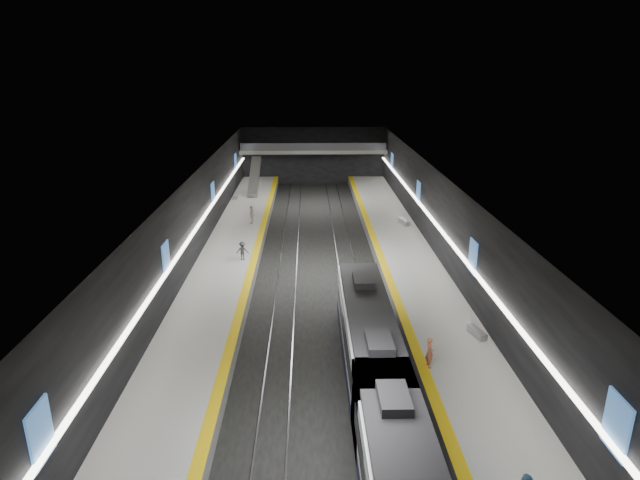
{
  "coord_description": "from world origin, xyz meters",
  "views": [
    {
      "loc": [
        -0.76,
        -40.35,
        16.47
      ],
      "look_at": [
        0.21,
        2.58,
        2.2
      ],
      "focal_mm": 30.0,
      "sensor_mm": 36.0,
      "label": 1
    }
  ],
  "objects_px": {
    "passenger_right_a": "(429,353)",
    "escalator": "(254,176)",
    "passenger_left_a": "(252,215)",
    "bench_right_far": "(404,222)",
    "train": "(384,407)",
    "bench_left_far": "(236,196)",
    "passenger_left_b": "(242,251)",
    "bench_right_near": "(477,332)"
  },
  "relations": [
    {
      "from": "passenger_right_a",
      "to": "bench_right_far",
      "type": "bearing_deg",
      "value": -15.31
    },
    {
      "from": "passenger_left_a",
      "to": "passenger_left_b",
      "type": "xyz_separation_m",
      "value": [
        0.28,
        -10.52,
        -0.15
      ]
    },
    {
      "from": "train",
      "to": "bench_right_far",
      "type": "xyz_separation_m",
      "value": [
        6.41,
        31.74,
        -0.96
      ]
    },
    {
      "from": "passenger_left_a",
      "to": "bench_right_far",
      "type": "bearing_deg",
      "value": 97.42
    },
    {
      "from": "bench_right_near",
      "to": "bench_right_far",
      "type": "distance_m",
      "value": 23.24
    },
    {
      "from": "bench_left_far",
      "to": "passenger_left_a",
      "type": "xyz_separation_m",
      "value": [
        3.02,
        -10.79,
        0.71
      ]
    },
    {
      "from": "escalator",
      "to": "bench_right_far",
      "type": "distance_m",
      "value": 22.2
    },
    {
      "from": "bench_right_far",
      "to": "passenger_left_a",
      "type": "bearing_deg",
      "value": 165.0
    },
    {
      "from": "passenger_left_b",
      "to": "bench_right_near",
      "type": "bearing_deg",
      "value": 140.18
    },
    {
      "from": "bench_right_near",
      "to": "passenger_right_a",
      "type": "distance_m",
      "value": 5.01
    },
    {
      "from": "bench_left_far",
      "to": "passenger_left_a",
      "type": "distance_m",
      "value": 11.23
    },
    {
      "from": "escalator",
      "to": "passenger_left_b",
      "type": "bearing_deg",
      "value": -87.01
    },
    {
      "from": "train",
      "to": "bench_right_far",
      "type": "relative_size",
      "value": 14.07
    },
    {
      "from": "escalator",
      "to": "passenger_left_a",
      "type": "bearing_deg",
      "value": -85.92
    },
    {
      "from": "bench_right_far",
      "to": "bench_left_far",
      "type": "bearing_deg",
      "value": 135.38
    },
    {
      "from": "escalator",
      "to": "bench_left_far",
      "type": "relative_size",
      "value": 4.59
    },
    {
      "from": "escalator",
      "to": "bench_right_far",
      "type": "height_order",
      "value": "escalator"
    },
    {
      "from": "passenger_right_a",
      "to": "passenger_left_a",
      "type": "relative_size",
      "value": 0.92
    },
    {
      "from": "escalator",
      "to": "passenger_right_a",
      "type": "relative_size",
      "value": 4.69
    },
    {
      "from": "escalator",
      "to": "bench_left_far",
      "type": "height_order",
      "value": "escalator"
    },
    {
      "from": "train",
      "to": "bench_right_far",
      "type": "height_order",
      "value": "train"
    },
    {
      "from": "escalator",
      "to": "passenger_right_a",
      "type": "bearing_deg",
      "value": -72.45
    },
    {
      "from": "train",
      "to": "passenger_right_a",
      "type": "relative_size",
      "value": 15.74
    },
    {
      "from": "passenger_left_b",
      "to": "escalator",
      "type": "bearing_deg",
      "value": -86.23
    },
    {
      "from": "bench_left_far",
      "to": "bench_right_far",
      "type": "xyz_separation_m",
      "value": [
        18.41,
        -11.31,
        0.02
      ]
    },
    {
      "from": "passenger_right_a",
      "to": "escalator",
      "type": "bearing_deg",
      "value": 9.27
    },
    {
      "from": "escalator",
      "to": "passenger_left_a",
      "type": "xyz_separation_m",
      "value": [
        1.02,
        -14.33,
        -0.97
      ]
    },
    {
      "from": "bench_left_far",
      "to": "bench_right_near",
      "type": "xyz_separation_m",
      "value": [
        18.75,
        -34.55,
        -0.02
      ]
    },
    {
      "from": "escalator",
      "to": "bench_right_near",
      "type": "bearing_deg",
      "value": -66.27
    },
    {
      "from": "bench_left_far",
      "to": "escalator",
      "type": "bearing_deg",
      "value": 58.59
    },
    {
      "from": "bench_left_far",
      "to": "passenger_left_a",
      "type": "height_order",
      "value": "passenger_left_a"
    },
    {
      "from": "bench_right_near",
      "to": "passenger_right_a",
      "type": "bearing_deg",
      "value": -150.38
    },
    {
      "from": "bench_right_far",
      "to": "passenger_left_a",
      "type": "relative_size",
      "value": 1.03
    },
    {
      "from": "passenger_right_a",
      "to": "passenger_left_b",
      "type": "height_order",
      "value": "passenger_right_a"
    },
    {
      "from": "passenger_left_a",
      "to": "bench_left_far",
      "type": "bearing_deg",
      "value": -154.97
    },
    {
      "from": "train",
      "to": "passenger_left_a",
      "type": "relative_size",
      "value": 14.5
    },
    {
      "from": "passenger_left_a",
      "to": "passenger_left_b",
      "type": "relative_size",
      "value": 1.19
    },
    {
      "from": "bench_right_near",
      "to": "passenger_left_a",
      "type": "bearing_deg",
      "value": 110.0
    },
    {
      "from": "train",
      "to": "bench_right_near",
      "type": "bearing_deg",
      "value": 51.58
    },
    {
      "from": "train",
      "to": "bench_left_far",
      "type": "xyz_separation_m",
      "value": [
        -12.0,
        43.06,
        -0.98
      ]
    },
    {
      "from": "bench_right_near",
      "to": "passenger_left_a",
      "type": "xyz_separation_m",
      "value": [
        -15.73,
        23.76,
        0.73
      ]
    },
    {
      "from": "bench_right_far",
      "to": "passenger_right_a",
      "type": "xyz_separation_m",
      "value": [
        -3.29,
        -26.63,
        0.62
      ]
    }
  ]
}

